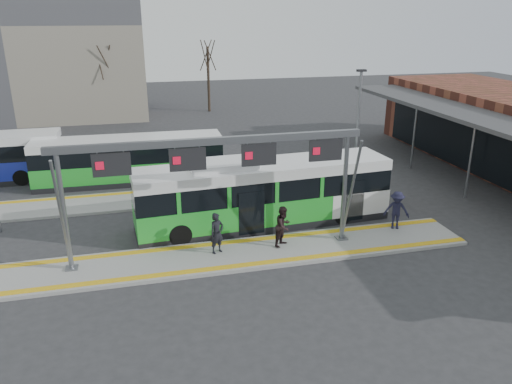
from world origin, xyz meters
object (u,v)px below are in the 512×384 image
gantry (216,162)px  passenger_c (396,210)px  hero_bus (263,194)px  passenger_b (283,226)px  passenger_a (217,233)px

gantry → passenger_c: (8.87, 0.52, -3.20)m
hero_bus → passenger_b: 2.97m
passenger_b → passenger_c: 5.90m
passenger_a → gantry: bearing=-81.8°
hero_bus → passenger_b: bearing=-90.3°
hero_bus → passenger_c: 6.55m
passenger_a → passenger_b: 3.03m
hero_bus → gantry: bearing=-137.3°
passenger_a → passenger_b: passenger_b is taller
gantry → passenger_a: gantry is taller
passenger_b → gantry: bearing=139.9°
passenger_c → passenger_b: bearing=-150.7°
passenger_b → passenger_c: size_ratio=0.98×
gantry → passenger_a: 3.23m
passenger_b → hero_bus: bearing=52.6°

